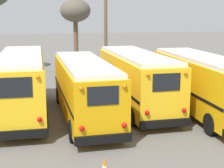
# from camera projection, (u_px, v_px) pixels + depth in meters

# --- Properties ---
(ground_plane) EXTENTS (160.00, 160.00, 0.00)m
(ground_plane) POSITION_uv_depth(u_px,v_px,m) (113.00, 114.00, 18.93)
(ground_plane) COLOR #66635E
(school_bus_0) EXTENTS (2.57, 9.67, 3.36)m
(school_bus_0) POSITION_uv_depth(u_px,v_px,m) (22.00, 82.00, 18.47)
(school_bus_0) COLOR yellow
(school_bus_0) RESTS_ON ground
(school_bus_1) EXTENTS (2.54, 9.50, 3.07)m
(school_bus_1) POSITION_uv_depth(u_px,v_px,m) (84.00, 87.00, 17.94)
(school_bus_1) COLOR #E5A00C
(school_bus_1) RESTS_ON ground
(school_bus_2) EXTENTS (2.59, 9.41, 3.24)m
(school_bus_2) POSITION_uv_depth(u_px,v_px,m) (136.00, 79.00, 19.91)
(school_bus_2) COLOR yellow
(school_bus_2) RESTS_ON ground
(school_bus_3) EXTENTS (2.74, 9.69, 3.20)m
(school_bus_3) POSITION_uv_depth(u_px,v_px,m) (202.00, 82.00, 18.85)
(school_bus_3) COLOR #EAAA0F
(school_bus_3) RESTS_ON ground
(utility_pole) EXTENTS (1.80, 0.28, 7.92)m
(utility_pole) POSITION_uv_depth(u_px,v_px,m) (106.00, 30.00, 29.21)
(utility_pole) COLOR brown
(utility_pole) RESTS_ON ground
(bare_tree_1) EXTENTS (2.63, 2.63, 6.70)m
(bare_tree_1) POSITION_uv_depth(u_px,v_px,m) (75.00, 13.00, 29.62)
(bare_tree_1) COLOR brown
(bare_tree_1) RESTS_ON ground
(fence_line) EXTENTS (17.70, 0.06, 1.42)m
(fence_line) POSITION_uv_depth(u_px,v_px,m) (92.00, 75.00, 25.33)
(fence_line) COLOR #939399
(fence_line) RESTS_ON ground
(traffic_cone) EXTENTS (0.36, 0.36, 0.70)m
(traffic_cone) POSITION_uv_depth(u_px,v_px,m) (105.00, 167.00, 11.58)
(traffic_cone) COLOR orange
(traffic_cone) RESTS_ON ground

